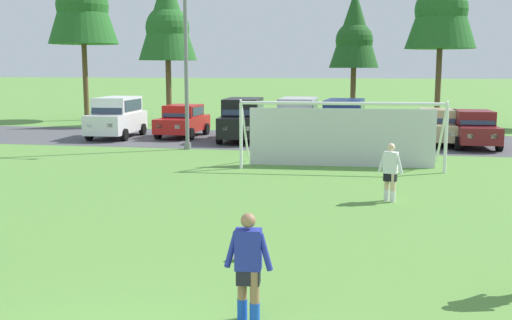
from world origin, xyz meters
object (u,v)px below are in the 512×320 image
at_px(parked_car_slot_right, 437,126).
at_px(parked_car_slot_far_right, 473,129).
at_px(parked_car_slot_center, 298,118).
at_px(player_striker_near, 390,172).
at_px(parked_car_slot_far_left, 117,117).
at_px(soccer_goal, 341,133).
at_px(parked_car_slot_center_left, 243,119).
at_px(soccer_ball, 237,255).
at_px(street_lamp, 189,55).
at_px(parked_car_slot_left, 183,121).
at_px(player_midfield_center, 248,268).
at_px(parked_car_slot_center_right, 344,121).

distance_m(parked_car_slot_right, parked_car_slot_far_right, 1.75).
bearing_deg(parked_car_slot_center, parked_car_slot_right, -4.94).
height_order(player_striker_near, parked_car_slot_far_left, parked_car_slot_far_left).
relative_size(soccer_goal, parked_car_slot_right, 1.77).
relative_size(parked_car_slot_center, parked_car_slot_right, 1.08).
bearing_deg(parked_car_slot_center_left, soccer_ball, -78.05).
height_order(parked_car_slot_far_left, parked_car_slot_far_right, parked_car_slot_far_left).
bearing_deg(parked_car_slot_far_right, parked_car_slot_center_left, 178.11).
relative_size(soccer_ball, street_lamp, 0.03).
xyz_separation_m(parked_car_slot_left, street_lamp, (1.93, -4.83, 3.40)).
xyz_separation_m(player_midfield_center, parked_car_slot_right, (4.72, 22.27, 0.05)).
xyz_separation_m(soccer_goal, player_striker_near, (1.68, -5.69, -0.47)).
distance_m(parked_car_slot_center_left, parked_car_slot_far_right, 11.16).
xyz_separation_m(parked_car_slot_center, street_lamp, (-4.33, -4.65, 3.17)).
bearing_deg(soccer_ball, parked_car_slot_far_right, 69.26).
bearing_deg(parked_car_slot_center_right, parked_car_slot_left, 171.56).
bearing_deg(parked_car_slot_center_right, street_lamp, -152.34).
height_order(player_striker_near, parked_car_slot_center_right, parked_car_slot_center_right).
relative_size(soccer_goal, parked_car_slot_center_left, 1.59).
bearing_deg(player_striker_near, parked_car_slot_center_right, 98.53).
bearing_deg(player_midfield_center, parked_car_slot_center, 95.42).
xyz_separation_m(parked_car_slot_center_right, parked_car_slot_right, (4.46, 0.52, -0.24)).
xyz_separation_m(soccer_ball, parked_car_slot_far_right, (7.10, 18.75, 0.77)).
relative_size(parked_car_slot_center_left, parked_car_slot_center, 1.02).
bearing_deg(parked_car_slot_far_left, parked_car_slot_center, 5.04).
height_order(parked_car_slot_center_right, parked_car_slot_right, parked_car_slot_center_right).
distance_m(parked_car_slot_center_left, street_lamp, 5.11).
xyz_separation_m(soccer_goal, parked_car_slot_center, (-2.70, 8.46, -0.18)).
relative_size(soccer_goal, parked_car_slot_left, 1.76).
xyz_separation_m(soccer_goal, parked_car_slot_center_right, (-0.27, 7.34, -0.18)).
distance_m(parked_car_slot_center_left, parked_car_slot_right, 9.59).
height_order(parked_car_slot_right, street_lamp, street_lamp).
height_order(parked_car_slot_left, parked_car_slot_center, parked_car_slot_center).
bearing_deg(parked_car_slot_center, soccer_goal, -72.30).
xyz_separation_m(soccer_goal, player_midfield_center, (-0.53, -14.41, -0.47)).
height_order(player_striker_near, parked_car_slot_center, parked_car_slot_center).
bearing_deg(player_midfield_center, soccer_goal, 87.89).
bearing_deg(street_lamp, parked_car_slot_far_left, 144.21).
bearing_deg(player_striker_near, street_lamp, 132.53).
bearing_deg(parked_car_slot_center_right, parked_car_slot_right, 6.61).
bearing_deg(parked_car_slot_right, player_striker_near, -100.48).
height_order(soccer_goal, parked_car_slot_right, soccer_goal).
relative_size(player_midfield_center, parked_car_slot_center, 0.36).
relative_size(parked_car_slot_left, parked_car_slot_center_right, 0.91).
distance_m(parked_car_slot_center, parked_car_slot_far_right, 8.57).
bearing_deg(parked_car_slot_right, player_midfield_center, -101.97).
distance_m(player_striker_near, parked_car_slot_center_left, 14.93).
xyz_separation_m(soccer_ball, player_midfield_center, (0.81, -2.75, 0.71)).
bearing_deg(player_striker_near, player_midfield_center, -104.24).
height_order(player_striker_near, parked_car_slot_right, parked_car_slot_right).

